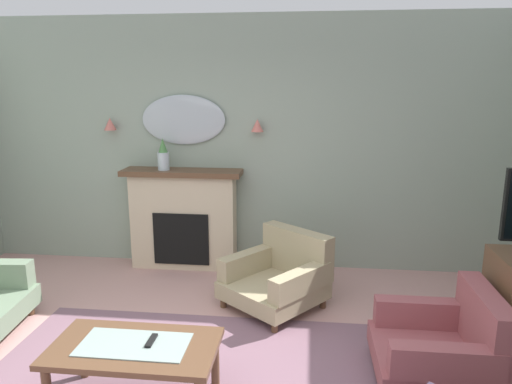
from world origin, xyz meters
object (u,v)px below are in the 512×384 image
at_px(armchair_by_coffee_table, 446,344).
at_px(coffee_table, 134,353).
at_px(armchair_in_corner, 280,275).
at_px(tv_remote, 151,341).
at_px(fireplace, 184,220).
at_px(wall_sconce_left, 110,124).
at_px(mantel_vase_right, 163,156).
at_px(wall_sconce_right, 257,125).
at_px(wall_mirror, 183,120).

bearing_deg(armchair_by_coffee_table, coffee_table, -167.33).
relative_size(armchair_by_coffee_table, armchair_in_corner, 0.72).
relative_size(tv_remote, armchair_by_coffee_table, 0.19).
height_order(fireplace, wall_sconce_left, wall_sconce_left).
distance_m(mantel_vase_right, tv_remote, 2.62).
distance_m(wall_sconce_left, armchair_in_corner, 2.62).
relative_size(wall_sconce_right, tv_remote, 0.88).
relative_size(wall_mirror, armchair_by_coffee_table, 1.17).
bearing_deg(armchair_in_corner, coffee_table, -118.46).
distance_m(fireplace, armchair_by_coffee_table, 3.15).
bearing_deg(mantel_vase_right, wall_sconce_right, 6.52).
bearing_deg(armchair_by_coffee_table, mantel_vase_right, 143.38).
xyz_separation_m(fireplace, tv_remote, (0.42, -2.42, -0.12)).
bearing_deg(armchair_in_corner, wall_mirror, 139.45).
height_order(coffee_table, armchair_in_corner, armchair_in_corner).
bearing_deg(armchair_by_coffee_table, tv_remote, -167.80).
xyz_separation_m(tv_remote, armchair_in_corner, (0.76, 1.55, -0.15)).
height_order(wall_mirror, tv_remote, wall_mirror).
relative_size(wall_mirror, armchair_in_corner, 0.84).
height_order(mantel_vase_right, coffee_table, mantel_vase_right).
bearing_deg(mantel_vase_right, wall_mirror, 40.36).
bearing_deg(armchair_by_coffee_table, armchair_in_corner, 138.26).
xyz_separation_m(mantel_vase_right, armchair_in_corner, (1.38, -0.84, -1.01)).
bearing_deg(tv_remote, armchair_in_corner, 63.96).
bearing_deg(armchair_in_corner, mantel_vase_right, 148.70).
distance_m(mantel_vase_right, wall_sconce_left, 0.74).
bearing_deg(fireplace, wall_sconce_right, 6.16).
xyz_separation_m(fireplace, wall_sconce_right, (0.85, 0.09, 1.09)).
relative_size(fireplace, tv_remote, 8.50).
bearing_deg(armchair_by_coffee_table, wall_mirror, 138.83).
distance_m(coffee_table, armchair_by_coffee_table, 2.17).
xyz_separation_m(mantel_vase_right, coffee_table, (0.52, -2.43, -0.93)).
xyz_separation_m(mantel_vase_right, wall_mirror, (0.20, 0.17, 0.39)).
bearing_deg(fireplace, coffee_table, -82.69).
xyz_separation_m(wall_sconce_left, tv_remote, (1.27, -2.51, -1.21)).
distance_m(wall_sconce_right, tv_remote, 2.82).
xyz_separation_m(fireplace, coffee_table, (0.32, -2.46, -0.19)).
relative_size(wall_sconce_left, armchair_in_corner, 0.12).
xyz_separation_m(wall_mirror, wall_sconce_right, (0.85, -0.05, -0.05)).
relative_size(tv_remote, armchair_in_corner, 0.14).
relative_size(coffee_table, armchair_by_coffee_table, 1.34).
distance_m(tv_remote, armchair_by_coffee_table, 2.06).
bearing_deg(wall_mirror, wall_sconce_right, -3.37).
bearing_deg(wall_mirror, fireplace, -90.00).
xyz_separation_m(fireplace, armchair_in_corner, (1.18, -0.87, -0.27)).
xyz_separation_m(fireplace, mantel_vase_right, (-0.20, -0.03, 0.75)).
distance_m(wall_mirror, armchair_in_corner, 2.09).
relative_size(wall_sconce_left, armchair_by_coffee_table, 0.17).
bearing_deg(armchair_in_corner, wall_sconce_left, 154.72).
height_order(mantel_vase_right, tv_remote, mantel_vase_right).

